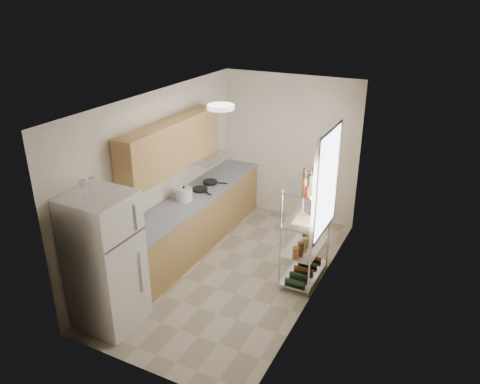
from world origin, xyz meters
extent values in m
cube|color=#B3A891|center=(0.00, 0.00, -0.01)|extent=(2.50, 4.40, 0.01)
cube|color=silver|center=(0.00, 0.00, 2.60)|extent=(2.50, 4.40, 0.01)
cube|color=#F0E0C8|center=(0.00, 2.21, 1.30)|extent=(2.50, 0.01, 2.60)
cube|color=#F0E0C8|center=(0.00, -2.21, 1.30)|extent=(2.50, 0.01, 2.60)
cube|color=#F0E0C8|center=(-1.25, 0.00, 1.30)|extent=(0.01, 4.40, 2.60)
cube|color=#F0E0C8|center=(1.25, 0.00, 1.30)|extent=(0.01, 4.40, 2.60)
cube|color=tan|center=(-0.92, 0.44, 0.43)|extent=(0.60, 3.48, 0.86)
cube|color=gray|center=(-0.90, 0.44, 0.88)|extent=(0.63, 3.51, 0.04)
cube|color=#B7BABC|center=(-0.94, -0.70, 0.88)|extent=(0.52, 0.44, 0.04)
cube|color=#B7BABC|center=(-0.64, 1.80, 0.46)|extent=(0.01, 0.55, 0.72)
cube|color=tan|center=(-1.05, 0.10, 1.81)|extent=(0.33, 2.20, 0.72)
cube|color=#B7BABC|center=(-1.00, 0.90, 1.39)|extent=(0.50, 0.60, 0.12)
cube|color=white|center=(1.23, 0.35, 1.55)|extent=(0.06, 1.00, 1.46)
cube|color=silver|center=(1.00, 0.30, 0.10)|extent=(0.45, 0.90, 0.02)
cube|color=silver|center=(1.00, 0.30, 0.55)|extent=(0.45, 0.90, 0.02)
cube|color=silver|center=(1.00, 0.30, 1.00)|extent=(0.45, 0.90, 0.02)
cube|color=silver|center=(1.00, 0.30, 1.50)|extent=(0.45, 0.90, 0.02)
cylinder|color=silver|center=(0.79, -0.14, 0.78)|extent=(0.02, 0.02, 1.55)
cylinder|color=silver|center=(0.79, 0.74, 0.78)|extent=(0.02, 0.02, 1.55)
cylinder|color=silver|center=(1.22, -0.14, 0.78)|extent=(0.02, 0.02, 1.55)
cylinder|color=silver|center=(1.22, 0.74, 0.78)|extent=(0.02, 0.02, 1.55)
cylinder|color=white|center=(0.00, -0.30, 2.57)|extent=(0.34, 0.34, 0.05)
cube|color=silver|center=(-0.87, -1.69, 0.88)|extent=(0.72, 0.72, 1.76)
cylinder|color=silver|center=(-0.96, 0.21, 1.00)|extent=(0.25, 0.25, 0.20)
cylinder|color=black|center=(-0.92, 0.63, 0.92)|extent=(0.32, 0.32, 0.04)
cylinder|color=black|center=(-0.93, 0.97, 0.92)|extent=(0.30, 0.30, 0.05)
cube|color=tan|center=(1.04, 0.16, 1.02)|extent=(0.34, 0.43, 0.03)
cube|color=black|center=(1.08, 0.45, 1.16)|extent=(0.24, 0.30, 0.30)
cube|color=#AB2115|center=(0.90, 0.63, 0.64)|extent=(0.13, 0.15, 0.15)
camera|label=1|loc=(2.76, -5.29, 3.92)|focal=35.00mm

